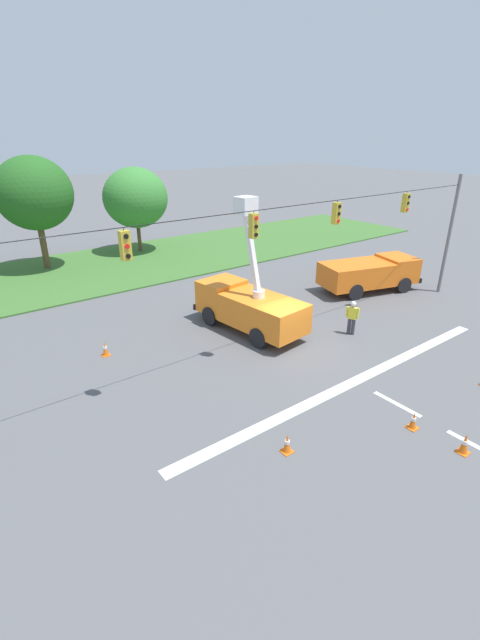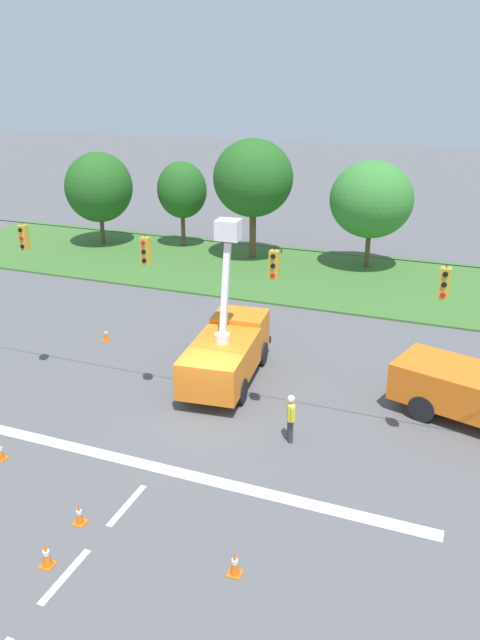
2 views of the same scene
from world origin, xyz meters
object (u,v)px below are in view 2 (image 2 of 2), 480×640
at_px(tree_west, 182,190).
at_px(tree_east, 371,200).
at_px(road_worker, 291,415).
at_px(traffic_cone_mid_right, 0,450).
at_px(traffic_cone_foreground_left, 46,554).
at_px(utility_truck_bucket_lift, 227,349).
at_px(traffic_cone_near_bucket, 235,563).
at_px(tree_far_west, 99,187).
at_px(traffic_cone_lane_edge_a, 79,514).
at_px(traffic_cone_foreground_right, 106,334).
at_px(tree_centre, 253,178).

xyz_separation_m(tree_west, tree_east, (13.58, -0.59, 0.35)).
xyz_separation_m(road_worker, traffic_cone_mid_right, (-8.54, -4.54, -0.67)).
bearing_deg(tree_west, traffic_cone_foreground_left, -70.05).
bearing_deg(utility_truck_bucket_lift, traffic_cone_near_bucket, -66.56).
distance_m(tree_east, traffic_cone_foreground_left, 30.00).
xyz_separation_m(tree_far_west, traffic_cone_foreground_left, (16.80, -28.53, -3.91)).
distance_m(road_worker, traffic_cone_mid_right, 9.70).
bearing_deg(traffic_cone_mid_right, traffic_cone_foreground_left, -37.31).
bearing_deg(traffic_cone_foreground_left, traffic_cone_lane_edge_a, 96.06).
bearing_deg(traffic_cone_foreground_left, traffic_cone_near_bucket, 17.90).
relative_size(tree_west, traffic_cone_foreground_left, 8.63).
bearing_deg(traffic_cone_foreground_right, traffic_cone_foreground_left, -63.07).
height_order(utility_truck_bucket_lift, traffic_cone_near_bucket, utility_truck_bucket_lift).
relative_size(tree_centre, traffic_cone_lane_edge_a, 12.44).
relative_size(tree_west, utility_truck_bucket_lift, 0.93).
bearing_deg(traffic_cone_foreground_left, tree_far_west, 120.49).
bearing_deg(tree_east, traffic_cone_near_bucket, -85.95).
bearing_deg(traffic_cone_lane_edge_a, tree_centre, 100.24).
bearing_deg(traffic_cone_foreground_left, tree_centre, 100.00).
relative_size(road_worker, traffic_cone_foreground_left, 2.47).
relative_size(utility_truck_bucket_lift, traffic_cone_foreground_left, 9.32).
bearing_deg(traffic_cone_lane_edge_a, traffic_cone_mid_right, 158.16).
xyz_separation_m(road_worker, traffic_cone_foreground_left, (-4.08, -7.94, -0.65)).
xyz_separation_m(tree_centre, traffic_cone_foreground_right, (-1.56, -15.89, -5.13)).
distance_m(road_worker, traffic_cone_lane_edge_a, 7.60).
relative_size(traffic_cone_foreground_right, traffic_cone_near_bucket, 1.02).
bearing_deg(tree_west, tree_east, -2.49).
xyz_separation_m(traffic_cone_foreground_left, traffic_cone_lane_edge_a, (-0.18, 1.68, -0.04)).
distance_m(tree_far_west, tree_east, 19.46).
height_order(tree_far_west, tree_east, tree_east).
xyz_separation_m(tree_east, traffic_cone_foreground_right, (-9.31, -16.43, -4.16)).
relative_size(tree_far_west, tree_centre, 0.84).
bearing_deg(traffic_cone_foreground_left, traffic_cone_foreground_right, 116.93).
relative_size(tree_east, road_worker, 3.91).
xyz_separation_m(tree_east, traffic_cone_near_bucket, (1.99, -28.10, -4.17)).
relative_size(tree_west, traffic_cone_near_bucket, 8.97).
bearing_deg(tree_far_west, road_worker, -44.59).
xyz_separation_m(tree_centre, traffic_cone_foreground_left, (5.12, -29.06, -5.12)).
relative_size(traffic_cone_foreground_right, traffic_cone_mid_right, 1.04).
bearing_deg(tree_east, traffic_cone_foreground_left, -95.07).
height_order(tree_centre, road_worker, tree_centre).
distance_m(tree_far_west, traffic_cone_foreground_right, 18.81).
xyz_separation_m(tree_far_west, tree_centre, (11.68, 0.53, 1.22)).
bearing_deg(traffic_cone_lane_edge_a, utility_truck_bucket_lift, 87.32).
height_order(traffic_cone_foreground_left, traffic_cone_mid_right, traffic_cone_foreground_left).
relative_size(traffic_cone_foreground_left, traffic_cone_near_bucket, 1.04).
bearing_deg(tree_far_west, traffic_cone_mid_right, -63.85).
height_order(traffic_cone_foreground_left, traffic_cone_foreground_right, traffic_cone_foreground_left).
relative_size(tree_far_west, traffic_cone_foreground_left, 9.44).
height_order(traffic_cone_foreground_left, traffic_cone_lane_edge_a, traffic_cone_foreground_left).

